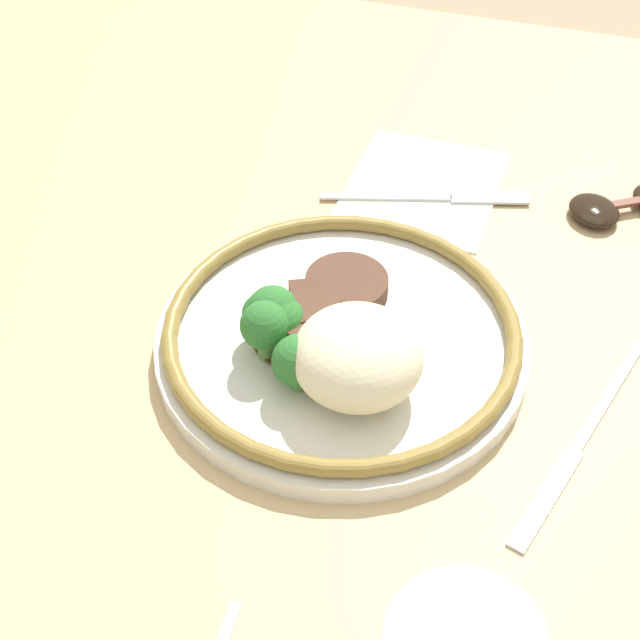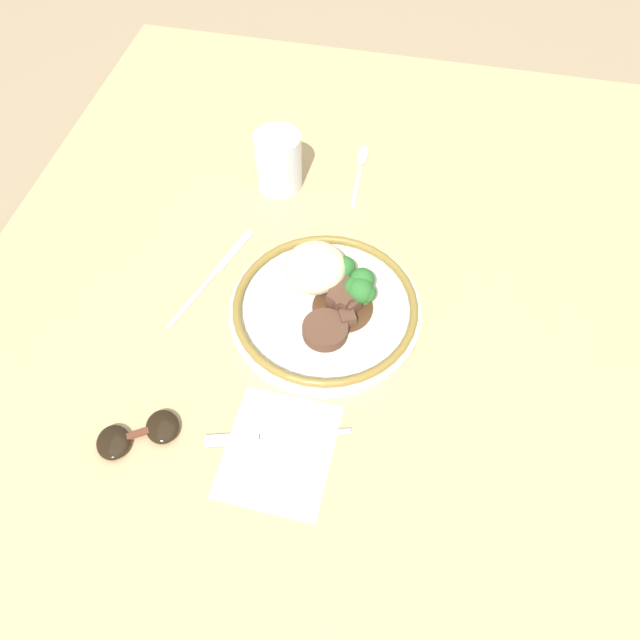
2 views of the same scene
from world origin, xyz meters
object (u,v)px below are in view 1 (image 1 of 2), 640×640
object	(u,v)px
knife	(579,444)
sunglasses	(626,205)
plate	(337,337)
fork	(444,197)

from	to	relation	value
knife	sunglasses	distance (m)	0.27
plate	sunglasses	size ratio (longest dim) A/B	2.42
knife	sunglasses	size ratio (longest dim) A/B	1.80
sunglasses	fork	bearing A→B (deg)	-110.86
plate	sunglasses	xyz separation A→B (m)	(-0.24, 0.19, -0.01)
plate	fork	world-z (taller)	plate
fork	knife	xyz separation A→B (m)	(0.24, 0.14, -0.00)
plate	knife	bearing A→B (deg)	80.69
plate	sunglasses	distance (m)	0.31
plate	knife	size ratio (longest dim) A/B	1.34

